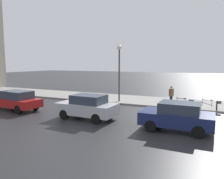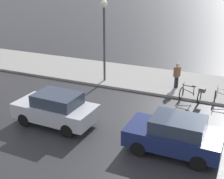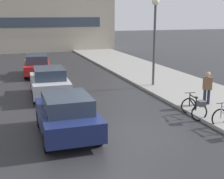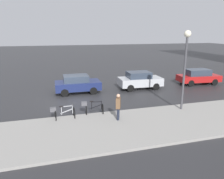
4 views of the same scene
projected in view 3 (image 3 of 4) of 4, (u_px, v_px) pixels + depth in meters
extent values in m
plane|color=#28282B|center=(123.00, 136.00, 11.40)|extent=(140.00, 140.00, 0.00)
cube|color=gray|center=(153.00, 75.00, 22.45)|extent=(4.80, 60.00, 0.14)
torus|color=black|center=(219.00, 118.00, 12.26)|extent=(0.74, 0.08, 0.74)
cube|color=#ADAFB5|center=(221.00, 111.00, 12.11)|extent=(0.04, 0.04, 0.60)
cylinder|color=black|center=(222.00, 103.00, 12.04)|extent=(0.50, 0.04, 0.03)
torus|color=black|center=(189.00, 106.00, 13.88)|extent=(0.72, 0.15, 0.72)
torus|color=black|center=(199.00, 113.00, 12.89)|extent=(0.72, 0.15, 0.72)
cube|color=black|center=(196.00, 104.00, 13.15)|extent=(0.04, 0.04, 0.53)
cube|color=black|center=(190.00, 100.00, 13.74)|extent=(0.04, 0.04, 0.59)
cube|color=black|center=(193.00, 97.00, 13.39)|extent=(0.12, 0.62, 0.04)
cube|color=black|center=(193.00, 104.00, 13.44)|extent=(0.13, 0.71, 0.26)
ellipsoid|color=black|center=(196.00, 97.00, 13.08)|extent=(0.17, 0.28, 0.07)
cylinder|color=black|center=(190.00, 93.00, 13.66)|extent=(0.50, 0.09, 0.03)
cube|color=#4C4C51|center=(201.00, 103.00, 12.67)|extent=(0.32, 0.37, 0.22)
cube|color=navy|center=(67.00, 118.00, 11.30)|extent=(1.98, 3.85, 0.68)
cube|color=#2D3847|center=(67.00, 103.00, 11.01)|extent=(1.61, 2.11, 0.55)
cylinder|color=black|center=(40.00, 119.00, 12.22)|extent=(0.23, 0.64, 0.64)
cylinder|color=black|center=(83.00, 115.00, 12.73)|extent=(0.23, 0.64, 0.64)
cylinder|color=black|center=(47.00, 142.00, 10.02)|extent=(0.23, 0.64, 0.64)
cylinder|color=black|center=(99.00, 136.00, 10.54)|extent=(0.23, 0.64, 0.64)
cube|color=#B2B5BA|center=(49.00, 84.00, 16.64)|extent=(2.01, 4.00, 0.72)
cube|color=#2D3847|center=(49.00, 73.00, 16.34)|extent=(1.60, 2.14, 0.56)
cylinder|color=black|center=(33.00, 87.00, 17.63)|extent=(0.24, 0.65, 0.64)
cylinder|color=black|center=(62.00, 85.00, 18.09)|extent=(0.24, 0.65, 0.64)
cylinder|color=black|center=(35.00, 98.00, 15.35)|extent=(0.24, 0.65, 0.64)
cylinder|color=black|center=(69.00, 95.00, 15.81)|extent=(0.24, 0.65, 0.64)
cube|color=#AD1919|center=(37.00, 67.00, 22.52)|extent=(2.11, 4.26, 0.61)
cube|color=#2D3847|center=(37.00, 59.00, 22.23)|extent=(1.64, 2.42, 0.59)
cylinder|color=black|center=(27.00, 68.00, 23.63)|extent=(0.27, 0.66, 0.64)
cylinder|color=black|center=(48.00, 68.00, 23.98)|extent=(0.27, 0.66, 0.64)
cylinder|color=black|center=(26.00, 75.00, 21.21)|extent=(0.27, 0.66, 0.64)
cylinder|color=black|center=(49.00, 74.00, 21.57)|extent=(0.27, 0.66, 0.64)
cylinder|color=#1E2333|center=(205.00, 98.00, 14.86)|extent=(0.14, 0.14, 0.85)
cylinder|color=#1E2333|center=(208.00, 98.00, 14.84)|extent=(0.14, 0.14, 0.85)
cube|color=brown|center=(208.00, 83.00, 14.68)|extent=(0.46, 0.38, 0.61)
sphere|color=tan|center=(208.00, 74.00, 14.57)|extent=(0.22, 0.22, 0.22)
cylinder|color=#424247|center=(154.00, 47.00, 18.46)|extent=(0.14, 0.14, 4.86)
sphere|color=#F2EACC|center=(156.00, 1.00, 17.85)|extent=(0.44, 0.44, 0.44)
cube|color=#333D4C|center=(25.00, 23.00, 34.72)|extent=(17.41, 0.06, 1.10)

